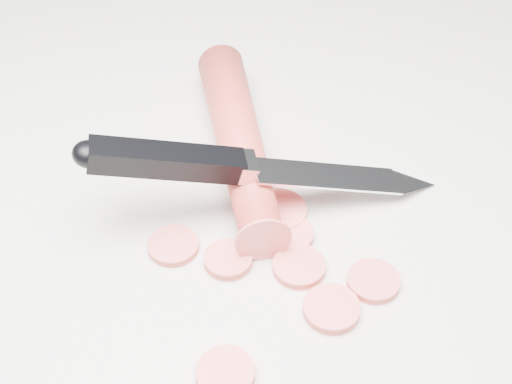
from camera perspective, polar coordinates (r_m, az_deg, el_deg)
ground at (r=0.47m, az=-3.11°, el=-4.54°), size 2.40×2.40×0.00m
carrot at (r=0.52m, az=-1.36°, el=4.15°), size 0.11×0.19×0.03m
carrot_slice_0 at (r=0.46m, az=-2.25°, el=-5.41°), size 0.03×0.03×0.01m
carrot_slice_1 at (r=0.44m, az=6.06°, el=-9.28°), size 0.03×0.03×0.01m
carrot_slice_2 at (r=0.49m, az=1.71°, el=-1.58°), size 0.04×0.04×0.01m
carrot_slice_3 at (r=0.45m, az=3.47°, el=-5.98°), size 0.03×0.03×0.01m
carrot_slice_4 at (r=0.47m, az=2.66°, el=-3.38°), size 0.03×0.03×0.01m
carrot_slice_5 at (r=0.47m, az=-6.63°, el=-4.28°), size 0.03×0.03×0.01m
carrot_slice_6 at (r=0.45m, az=9.37°, el=-7.05°), size 0.03×0.03×0.01m
carrot_slice_7 at (r=0.41m, az=-2.46°, el=-14.27°), size 0.03×0.03×0.01m
kitchen_knife at (r=0.47m, az=0.90°, el=2.19°), size 0.23×0.13×0.07m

